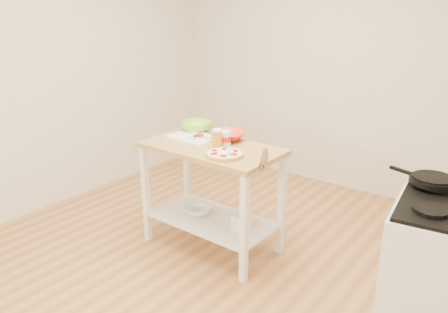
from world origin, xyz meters
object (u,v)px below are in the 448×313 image
at_px(green_bowl, 197,126).
at_px(shelf_bin, 241,222).
at_px(spatula, 198,138).
at_px(prep_island, 211,176).
at_px(cutting_board, 194,137).
at_px(beer_pint, 217,139).
at_px(knife, 200,130).
at_px(skillet, 432,180).
at_px(pizza, 224,154).
at_px(orange_bowl, 229,135).
at_px(yogurt_tub, 225,139).
at_px(shelf_glass_bowl, 198,210).
at_px(rolling_pin, 264,159).

distance_m(green_bowl, shelf_bin, 0.96).
height_order(spatula, green_bowl, green_bowl).
bearing_deg(spatula, shelf_bin, -30.31).
distance_m(prep_island, cutting_board, 0.38).
bearing_deg(beer_pint, knife, 146.33).
distance_m(knife, shelf_bin, 0.91).
relative_size(spatula, knife, 0.51).
height_order(skillet, pizza, skillet).
bearing_deg(shelf_bin, orange_bowl, 142.37).
distance_m(cutting_board, yogurt_tub, 0.35).
bearing_deg(yogurt_tub, shelf_glass_bowl, -160.54).
xyz_separation_m(cutting_board, rolling_pin, (0.80, -0.16, 0.01)).
relative_size(cutting_board, green_bowl, 1.51).
height_order(knife, shelf_glass_bowl, knife).
relative_size(prep_island, rolling_pin, 3.27).
distance_m(beer_pint, shelf_glass_bowl, 0.72).
distance_m(cutting_board, shelf_glass_bowl, 0.63).
bearing_deg(green_bowl, prep_island, -35.39).
xyz_separation_m(prep_island, pizza, (0.23, -0.13, 0.27)).
xyz_separation_m(cutting_board, beer_pint, (0.34, -0.11, 0.07)).
xyz_separation_m(skillet, rolling_pin, (-1.08, -0.14, -0.06)).
bearing_deg(rolling_pin, knife, 159.70).
bearing_deg(yogurt_tub, spatula, 179.95).
height_order(orange_bowl, rolling_pin, orange_bowl).
bearing_deg(spatula, knife, 105.03).
relative_size(cutting_board, yogurt_tub, 1.97).
xyz_separation_m(rolling_pin, shelf_bin, (-0.23, 0.06, -0.60)).
xyz_separation_m(knife, beer_pint, (0.41, -0.27, 0.06)).
distance_m(pizza, shelf_glass_bowl, 0.73).
xyz_separation_m(skillet, yogurt_tub, (-1.53, -0.01, -0.02)).
bearing_deg(spatula, orange_bowl, 17.25).
height_order(spatula, rolling_pin, rolling_pin).
distance_m(pizza, beer_pint, 0.20).
height_order(prep_island, spatula, spatula).
height_order(pizza, spatula, pizza).
xyz_separation_m(spatula, yogurt_tub, (0.27, -0.00, 0.04)).
height_order(cutting_board, orange_bowl, orange_bowl).
bearing_deg(orange_bowl, rolling_pin, -29.15).
bearing_deg(skillet, rolling_pin, -154.82).
bearing_deg(prep_island, pizza, -29.62).
relative_size(shelf_glass_bowl, shelf_bin, 1.84).
xyz_separation_m(orange_bowl, yogurt_tub, (0.08, -0.16, 0.02)).
bearing_deg(green_bowl, beer_pint, -32.23).
relative_size(beer_pint, shelf_glass_bowl, 0.69).
height_order(prep_island, pizza, pizza).
bearing_deg(skillet, beer_pint, -158.80).
distance_m(rolling_pin, shelf_bin, 0.64).
xyz_separation_m(skillet, shelf_bin, (-1.31, -0.08, -0.65)).
bearing_deg(shelf_glass_bowl, rolling_pin, -4.63).
height_order(green_bowl, yogurt_tub, yogurt_tub).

